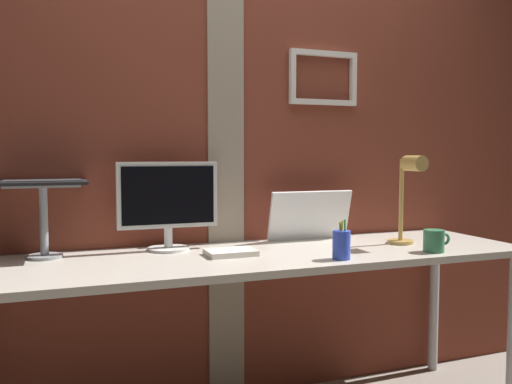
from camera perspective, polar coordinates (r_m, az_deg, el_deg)
The scene contains 10 objects.
brick_wall_back at distance 2.57m, azimuth -2.81°, elevation 5.10°, with size 3.73×0.15×2.45m.
desk at distance 2.27m, azimuth 0.89°, elevation -8.22°, with size 2.32×0.66×0.76m.
monitor at distance 2.32m, azimuth -9.39°, elevation -0.83°, with size 0.43×0.18×0.38m.
laptop_stand at distance 2.28m, azimuth -21.75°, elevation -1.69°, with size 0.28×0.22×0.30m.
laptop at distance 2.34m, azimuth -21.82°, elevation 2.15°, with size 0.33×0.31×0.21m.
whiteboard_panel at distance 2.58m, azimuth 5.79°, elevation -2.52°, with size 0.42×0.02×0.24m, color white.
desk_lamp at distance 2.50m, azimuth 15.97°, elevation 0.25°, with size 0.12×0.20×0.41m.
pen_cup at distance 2.14m, azimuth 9.11°, elevation -5.58°, with size 0.07×0.07×0.16m.
coffee_mug at distance 2.39m, azimuth 18.50°, elevation -4.96°, with size 0.13×0.09×0.09m.
paper_clutter_stack at distance 2.20m, azimuth -2.71°, elevation -6.48°, with size 0.20×0.14×0.02m, color silver.
Camera 1 is at (-0.78, -1.99, 1.18)m, focal length 37.46 mm.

